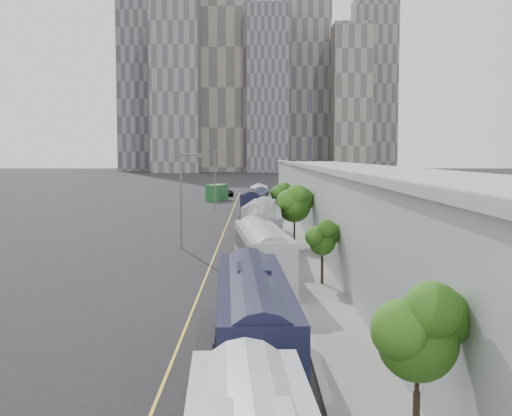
{
  "coord_description": "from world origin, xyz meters",
  "views": [
    {
      "loc": [
        1.75,
        -4.25,
        8.11
      ],
      "look_at": [
        1.89,
        57.87,
        3.0
      ],
      "focal_mm": 45.0,
      "sensor_mm": 36.0,
      "label": 1
    }
  ],
  "objects_px": {
    "bus_3": "(264,235)",
    "bus_5": "(257,207)",
    "bus_6": "(259,200)",
    "bus_1": "(253,330)",
    "suv": "(223,192)",
    "street_lamp_near": "(183,193)",
    "street_lamp_far": "(216,175)",
    "bus_4": "(260,221)",
    "bus_2": "(262,259)",
    "shipping_container": "(217,192)"
  },
  "relations": [
    {
      "from": "bus_3",
      "to": "bus_5",
      "type": "distance_m",
      "value": 28.57
    },
    {
      "from": "bus_5",
      "to": "bus_6",
      "type": "relative_size",
      "value": 1.07
    },
    {
      "from": "bus_1",
      "to": "suv",
      "type": "xyz_separation_m",
      "value": [
        -6.18,
        103.72,
        -0.71
      ]
    },
    {
      "from": "bus_6",
      "to": "bus_1",
      "type": "bearing_deg",
      "value": -90.39
    },
    {
      "from": "bus_5",
      "to": "bus_6",
      "type": "distance_m",
      "value": 14.71
    },
    {
      "from": "bus_3",
      "to": "street_lamp_near",
      "type": "distance_m",
      "value": 8.46
    },
    {
      "from": "bus_6",
      "to": "street_lamp_far",
      "type": "bearing_deg",
      "value": 165.53
    },
    {
      "from": "bus_4",
      "to": "suv",
      "type": "distance_m",
      "value": 63.02
    },
    {
      "from": "bus_6",
      "to": "street_lamp_near",
      "type": "distance_m",
      "value": 40.43
    },
    {
      "from": "bus_2",
      "to": "bus_6",
      "type": "relative_size",
      "value": 1.04
    },
    {
      "from": "bus_5",
      "to": "street_lamp_far",
      "type": "xyz_separation_m",
      "value": [
        -6.07,
        16.39,
        3.46
      ]
    },
    {
      "from": "bus_3",
      "to": "street_lamp_near",
      "type": "height_order",
      "value": "street_lamp_near"
    },
    {
      "from": "bus_6",
      "to": "street_lamp_far",
      "type": "xyz_separation_m",
      "value": [
        -6.47,
        1.69,
        3.54
      ]
    },
    {
      "from": "bus_2",
      "to": "shipping_container",
      "type": "distance_m",
      "value": 75.6
    },
    {
      "from": "bus_5",
      "to": "suv",
      "type": "relative_size",
      "value": 2.11
    },
    {
      "from": "suv",
      "to": "street_lamp_near",
      "type": "bearing_deg",
      "value": -109.01
    },
    {
      "from": "bus_6",
      "to": "bus_3",
      "type": "bearing_deg",
      "value": -89.63
    },
    {
      "from": "bus_5",
      "to": "shipping_container",
      "type": "bearing_deg",
      "value": 106.93
    },
    {
      "from": "bus_4",
      "to": "bus_6",
      "type": "relative_size",
      "value": 1.0
    },
    {
      "from": "bus_6",
      "to": "street_lamp_near",
      "type": "height_order",
      "value": "street_lamp_near"
    },
    {
      "from": "bus_3",
      "to": "shipping_container",
      "type": "distance_m",
      "value": 63.74
    },
    {
      "from": "bus_4",
      "to": "street_lamp_near",
      "type": "height_order",
      "value": "street_lamp_near"
    },
    {
      "from": "shipping_container",
      "to": "bus_2",
      "type": "bearing_deg",
      "value": -72.35
    },
    {
      "from": "bus_6",
      "to": "street_lamp_near",
      "type": "xyz_separation_m",
      "value": [
        -6.84,
        -39.71,
        3.28
      ]
    },
    {
      "from": "bus_6",
      "to": "street_lamp_near",
      "type": "bearing_deg",
      "value": -99.6
    },
    {
      "from": "bus_1",
      "to": "bus_5",
      "type": "xyz_separation_m",
      "value": [
        0.3,
        57.01,
        0.03
      ]
    },
    {
      "from": "street_lamp_near",
      "to": "street_lamp_far",
      "type": "height_order",
      "value": "street_lamp_far"
    },
    {
      "from": "street_lamp_near",
      "to": "street_lamp_far",
      "type": "bearing_deg",
      "value": 89.49
    },
    {
      "from": "bus_3",
      "to": "shipping_container",
      "type": "bearing_deg",
      "value": 98.41
    },
    {
      "from": "bus_5",
      "to": "bus_6",
      "type": "bearing_deg",
      "value": 93.96
    },
    {
      "from": "bus_1",
      "to": "shipping_container",
      "type": "distance_m",
      "value": 91.98
    },
    {
      "from": "bus_2",
      "to": "bus_5",
      "type": "height_order",
      "value": "bus_5"
    },
    {
      "from": "street_lamp_far",
      "to": "bus_2",
      "type": "bearing_deg",
      "value": -83.72
    },
    {
      "from": "bus_3",
      "to": "suv",
      "type": "xyz_separation_m",
      "value": [
        -7.03,
        75.28,
        -0.78
      ]
    },
    {
      "from": "bus_5",
      "to": "bus_4",
      "type": "bearing_deg",
      "value": -83.46
    },
    {
      "from": "bus_2",
      "to": "bus_1",
      "type": "bearing_deg",
      "value": -97.35
    },
    {
      "from": "bus_2",
      "to": "bus_5",
      "type": "distance_m",
      "value": 40.54
    },
    {
      "from": "bus_3",
      "to": "bus_6",
      "type": "distance_m",
      "value": 43.27
    },
    {
      "from": "bus_5",
      "to": "street_lamp_near",
      "type": "height_order",
      "value": "street_lamp_near"
    },
    {
      "from": "bus_3",
      "to": "street_lamp_near",
      "type": "xyz_separation_m",
      "value": [
        -6.99,
        3.56,
        3.16
      ]
    },
    {
      "from": "street_lamp_far",
      "to": "suv",
      "type": "height_order",
      "value": "street_lamp_far"
    },
    {
      "from": "bus_2",
      "to": "bus_6",
      "type": "height_order",
      "value": "bus_2"
    },
    {
      "from": "bus_2",
      "to": "bus_5",
      "type": "xyz_separation_m",
      "value": [
        -0.19,
        40.54,
        0.04
      ]
    },
    {
      "from": "bus_6",
      "to": "bus_2",
      "type": "bearing_deg",
      "value": -90.04
    },
    {
      "from": "bus_2",
      "to": "street_lamp_near",
      "type": "height_order",
      "value": "street_lamp_near"
    },
    {
      "from": "bus_4",
      "to": "bus_6",
      "type": "xyz_separation_m",
      "value": [
        0.11,
        30.64,
        0.03
      ]
    },
    {
      "from": "street_lamp_near",
      "to": "bus_4",
      "type": "bearing_deg",
      "value": 53.43
    },
    {
      "from": "bus_3",
      "to": "bus_6",
      "type": "bearing_deg",
      "value": 91.79
    },
    {
      "from": "bus_4",
      "to": "street_lamp_far",
      "type": "xyz_separation_m",
      "value": [
        -6.36,
        32.33,
        3.57
      ]
    },
    {
      "from": "street_lamp_far",
      "to": "bus_1",
      "type": "bearing_deg",
      "value": -85.51
    }
  ]
}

